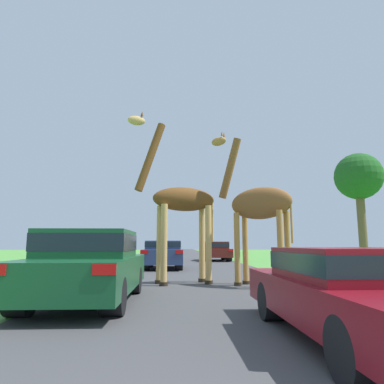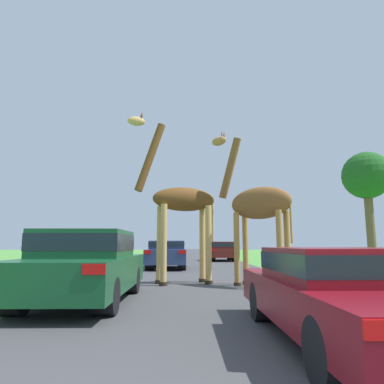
% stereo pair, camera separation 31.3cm
% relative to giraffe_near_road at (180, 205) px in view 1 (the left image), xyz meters
% --- Properties ---
extents(road, '(7.00, 120.00, 0.00)m').
position_rel_giraffe_near_road_xyz_m(road, '(0.65, 19.44, -2.46)').
color(road, '#424244').
rests_on(road, ground).
extents(giraffe_near_road, '(2.92, 1.25, 5.43)m').
position_rel_giraffe_near_road_xyz_m(giraffe_near_road, '(0.00, 0.00, 0.00)').
color(giraffe_near_road, tan).
rests_on(giraffe_near_road, ground).
extents(giraffe_companion, '(2.36, 2.10, 4.97)m').
position_rel_giraffe_near_road_xyz_m(giraffe_companion, '(2.33, -0.68, -0.11)').
color(giraffe_companion, '#B77F3D').
rests_on(giraffe_companion, ground).
extents(car_lead_maroon, '(1.88, 4.45, 1.17)m').
position_rel_giraffe_near_road_xyz_m(car_lead_maroon, '(2.22, -6.50, -1.82)').
color(car_lead_maroon, maroon).
rests_on(car_lead_maroon, ground).
extents(car_queue_right, '(1.94, 4.18, 1.40)m').
position_rel_giraffe_near_road_xyz_m(car_queue_right, '(-0.76, 6.93, -1.71)').
color(car_queue_right, navy).
rests_on(car_queue_right, ground).
extents(car_queue_left, '(1.96, 4.59, 1.52)m').
position_rel_giraffe_near_road_xyz_m(car_queue_left, '(-1.99, -3.36, -1.66)').
color(car_queue_left, '#144C28').
rests_on(car_queue_left, ground).
extents(car_far_ahead, '(1.98, 4.48, 1.42)m').
position_rel_giraffe_near_road_xyz_m(car_far_ahead, '(2.89, 15.31, -1.70)').
color(car_far_ahead, '#561914').
rests_on(car_far_ahead, ground).
extents(tree_centre_back, '(3.64, 3.64, 8.34)m').
position_rel_giraffe_near_road_xyz_m(tree_centre_back, '(14.19, 14.83, 3.89)').
color(tree_centre_back, brown).
rests_on(tree_centre_back, ground).
extents(sign_post, '(0.70, 0.08, 1.63)m').
position_rel_giraffe_near_road_xyz_m(sign_post, '(-4.73, 3.15, -1.33)').
color(sign_post, '#4C3823').
rests_on(sign_post, ground).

